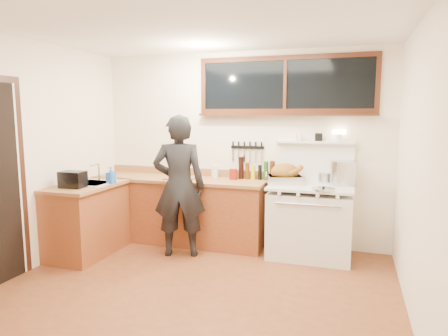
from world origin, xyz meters
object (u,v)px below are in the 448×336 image
(vintage_stove, at_px, (310,220))
(roast_turkey, at_px, (285,175))
(cutting_board, at_px, (180,175))
(man, at_px, (179,186))

(vintage_stove, height_order, roast_turkey, vintage_stove)
(cutting_board, distance_m, roast_turkey, 1.42)
(man, relative_size, roast_turkey, 3.27)
(cutting_board, bearing_deg, man, -67.30)
(vintage_stove, relative_size, roast_turkey, 2.91)
(vintage_stove, relative_size, man, 0.89)
(vintage_stove, height_order, man, man)
(cutting_board, relative_size, roast_turkey, 0.80)
(cutting_board, height_order, roast_turkey, roast_turkey)
(roast_turkey, bearing_deg, vintage_stove, -9.30)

